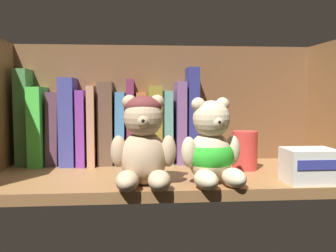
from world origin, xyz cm
name	(u,v)px	position (x,y,z in cm)	size (l,w,h in cm)	color
shelf_board	(172,177)	(0.00, 0.00, 1.00)	(69.97, 30.26, 2.00)	olive
shelf_back_panel	(165,108)	(0.00, 15.73, 14.69)	(72.37, 1.20, 29.38)	brown
book_0	(26,117)	(-32.09, 12.94, 12.70)	(2.79, 9.35, 21.40)	#447D43
book_1	(41,126)	(-28.77, 12.94, 10.72)	(2.85, 14.11, 17.44)	#46CD43
book_2	(55,128)	(-25.57, 12.94, 10.16)	(2.55, 9.66, 16.33)	#5B3748
book_3	(70,121)	(-22.20, 12.94, 11.73)	(3.20, 12.96, 19.46)	#3E418F
book_4	(84,127)	(-19.17, 12.94, 10.37)	(1.87, 13.88, 16.74)	purple
book_5	(93,125)	(-16.93, 12.94, 10.84)	(1.62, 13.50, 17.67)	tan
book_6	(106,123)	(-13.99, 12.94, 11.30)	(3.26, 10.90, 18.61)	brown
book_7	(120,127)	(-10.82, 12.94, 10.17)	(2.10, 9.36, 16.34)	#4680B5
book_8	(130,121)	(-8.42, 12.94, 11.64)	(1.69, 9.34, 19.27)	#6F2749
book_9	(141,127)	(-5.98, 12.94, 10.13)	(2.21, 9.75, 16.27)	#B25E2F
book_10	(154,124)	(-2.85, 12.94, 10.86)	(3.05, 11.36, 17.72)	olive
book_11	(168,127)	(0.32, 12.94, 10.30)	(2.31, 9.69, 16.60)	#59938C
book_12	(179,122)	(3.06, 12.94, 11.34)	(2.17, 11.04, 18.67)	#724E82
book_13	(191,115)	(5.89, 12.94, 12.97)	(2.48, 9.39, 21.94)	navy
teddy_bear_larger	(143,143)	(-5.98, -10.80, 9.48)	(11.48, 11.64, 15.76)	tan
teddy_bear_smaller	(211,150)	(6.04, -10.21, 8.01)	(11.42, 12.20, 15.30)	beige
pillar_candle	(245,150)	(15.65, 2.00, 6.06)	(5.36, 5.36, 8.11)	#C63833
small_product_box	(309,166)	(23.73, -10.98, 5.06)	(8.81, 7.22, 6.12)	silver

